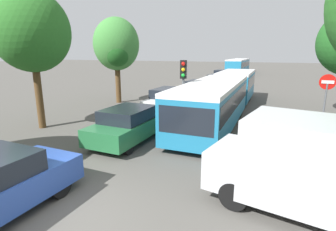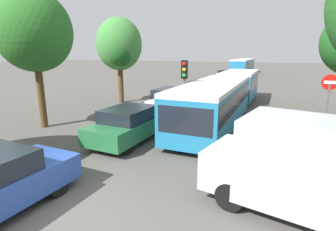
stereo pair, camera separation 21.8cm
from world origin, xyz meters
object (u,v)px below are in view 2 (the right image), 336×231
at_px(articulated_bus, 227,93).
at_px(queued_car_graphite, 220,81).
at_px(tree_left_far, 119,46).
at_px(queued_car_navy, 226,76).
at_px(no_entry_sign, 328,95).
at_px(tree_left_mid, 34,32).
at_px(city_bus_rear, 243,65).
at_px(queued_car_green, 130,124).
at_px(queued_car_white, 172,100).
at_px(queued_car_silver, 201,89).
at_px(white_van, 326,169).
at_px(traffic_light, 184,79).

bearing_deg(articulated_bus, queued_car_graphite, -165.91).
xyz_separation_m(queued_car_graphite, tree_left_far, (-5.19, -11.50, 3.51)).
distance_m(articulated_bus, queued_car_navy, 18.63).
xyz_separation_m(no_entry_sign, tree_left_mid, (-13.16, -3.99, 2.84)).
xyz_separation_m(city_bus_rear, queued_car_graphite, (0.21, -20.93, -0.74)).
relative_size(queued_car_green, queued_car_white, 0.97).
bearing_deg(city_bus_rear, tree_left_far, 172.93).
bearing_deg(articulated_bus, tree_left_mid, -50.46).
xyz_separation_m(queued_car_silver, tree_left_mid, (-5.03, -11.97, 3.99)).
bearing_deg(articulated_bus, city_bus_rear, -173.97).
distance_m(white_van, tree_left_far, 16.37).
distance_m(queued_car_green, queued_car_silver, 12.15).
bearing_deg(white_van, queued_car_silver, -53.17).
bearing_deg(tree_left_far, white_van, -41.23).
distance_m(queued_car_green, tree_left_mid, 6.56).
bearing_deg(white_van, queued_car_navy, -63.54).
bearing_deg(tree_left_mid, articulated_bus, 38.92).
distance_m(articulated_bus, queued_car_graphite, 12.59).
distance_m(articulated_bus, white_van, 10.65).
height_order(queued_car_silver, tree_left_mid, tree_left_mid).
xyz_separation_m(articulated_bus, queued_car_green, (-2.93, -6.77, -0.59)).
relative_size(city_bus_rear, white_van, 2.22).
bearing_deg(queued_car_white, tree_left_far, 74.86).
height_order(queued_car_navy, tree_left_mid, tree_left_mid).
bearing_deg(tree_left_far, traffic_light, -34.22).
xyz_separation_m(queued_car_green, queued_car_navy, (-0.42, 25.08, 0.02)).
bearing_deg(queued_car_white, tree_left_mid, 143.05).
xyz_separation_m(queued_car_silver, white_van, (7.11, -15.27, 0.51)).
distance_m(city_bus_rear, no_entry_sign, 36.67).
xyz_separation_m(queued_car_green, queued_car_silver, (-0.19, 12.15, -0.03)).
bearing_deg(no_entry_sign, articulated_bus, -117.45).
bearing_deg(white_van, queued_car_graphite, -60.77).
relative_size(white_van, no_entry_sign, 1.88).
xyz_separation_m(tree_left_mid, tree_left_far, (0.04, 7.32, -0.49)).
xyz_separation_m(queued_car_white, tree_left_mid, (-4.80, -5.77, 3.94)).
distance_m(articulated_bus, queued_car_green, 7.40).
distance_m(city_bus_rear, queued_car_silver, 27.77).
relative_size(queued_car_silver, queued_car_graphite, 1.02).
height_order(queued_car_white, queued_car_silver, queued_car_white).
height_order(city_bus_rear, tree_left_far, tree_left_far).
bearing_deg(traffic_light, queued_car_navy, 173.86).
xyz_separation_m(queued_car_green, queued_car_white, (-0.42, 5.95, 0.03)).
xyz_separation_m(articulated_bus, queued_car_navy, (-3.36, 18.31, -0.57)).
bearing_deg(city_bus_rear, queued_car_white, -178.70).
height_order(articulated_bus, queued_car_white, articulated_bus).
height_order(city_bus_rear, queued_car_silver, city_bus_rear).
bearing_deg(city_bus_rear, traffic_light, -175.76).
distance_m(queued_car_silver, no_entry_sign, 11.46).
relative_size(articulated_bus, city_bus_rear, 1.33).
bearing_deg(white_van, city_bus_rear, -68.74).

